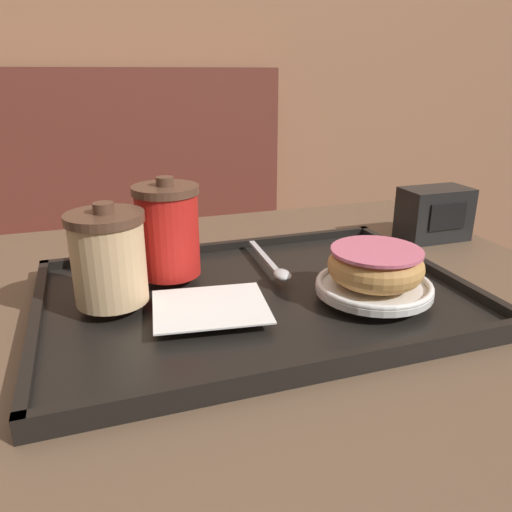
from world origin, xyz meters
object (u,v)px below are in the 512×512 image
donut_chocolate_glazed (376,265)px  coffee_cup_front (109,257)px  spoon (276,268)px  coffee_cup_rear (168,230)px  napkin_dispenser (434,214)px

donut_chocolate_glazed → coffee_cup_front: bearing=165.9°
coffee_cup_front → spoon: (0.21, 0.02, -0.05)m
coffee_cup_front → spoon: bearing=6.4°
coffee_cup_front → spoon: coffee_cup_front is taller
coffee_cup_rear → spoon: size_ratio=0.78×
coffee_cup_rear → napkin_dispenser: coffee_cup_rear is taller
donut_chocolate_glazed → coffee_cup_rear: bearing=148.3°
spoon → napkin_dispenser: size_ratio=1.43×
spoon → coffee_cup_rear: bearing=-103.2°
donut_chocolate_glazed → spoon: donut_chocolate_glazed is taller
coffee_cup_front → spoon: 0.22m
coffee_cup_front → napkin_dispenser: bearing=13.8°
coffee_cup_rear → donut_chocolate_glazed: coffee_cup_rear is taller
donut_chocolate_glazed → napkin_dispenser: (0.25, 0.21, -0.01)m
donut_chocolate_glazed → spoon: size_ratio=0.69×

